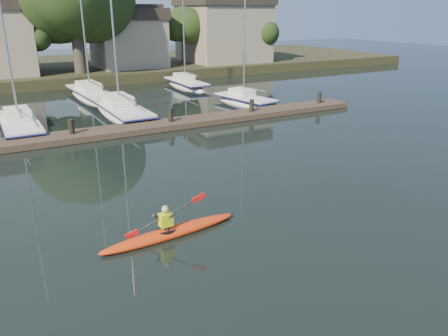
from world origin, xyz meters
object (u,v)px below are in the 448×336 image
sailboat_1 (21,133)px  sailboat_4 (245,106)px  kayak (170,231)px  sailboat_2 (122,118)px  sailboat_6 (92,100)px  sailboat_7 (186,89)px  dock (124,130)px

sailboat_1 → sailboat_4: (16.35, 0.15, 0.01)m
kayak → sailboat_2: sailboat_2 is taller
kayak → sailboat_6: 25.64m
sailboat_2 → sailboat_4: (9.72, -0.81, 0.02)m
kayak → sailboat_7: (12.76, 26.93, -0.38)m
sailboat_6 → sailboat_1: bearing=-130.2°
sailboat_2 → sailboat_4: 9.76m
dock → kayak: bearing=-100.6°
dock → sailboat_1: 6.65m
kayak → sailboat_2: 18.37m
sailboat_4 → sailboat_6: 13.00m
kayak → sailboat_1: size_ratio=0.35×
sailboat_2 → sailboat_4: bearing=-5.7°
kayak → sailboat_7: size_ratio=0.38×
sailboat_2 → sailboat_7: bearing=43.8°
sailboat_1 → sailboat_6: size_ratio=0.85×
sailboat_4 → sailboat_1: bearing=170.5°
sailboat_6 → sailboat_7: bearing=5.8°
sailboat_4 → sailboat_6: bearing=130.7°
sailboat_1 → sailboat_4: size_ratio=1.25×
kayak → sailboat_1: sailboat_1 is taller
sailboat_6 → dock: bearing=-97.6°
kayak → sailboat_4: size_ratio=0.43×
dock → sailboat_6: (0.91, 12.29, -0.40)m
kayak → dock: (2.46, 13.12, 0.02)m
kayak → dock: 13.35m
sailboat_6 → kayak: bearing=-100.9°
dock → sailboat_2: 5.04m
sailboat_6 → sailboat_4: bearing=-42.7°
kayak → sailboat_6: sailboat_6 is taller
sailboat_4 → sailboat_7: (-0.68, 9.75, -0.01)m
kayak → sailboat_4: bearing=47.0°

